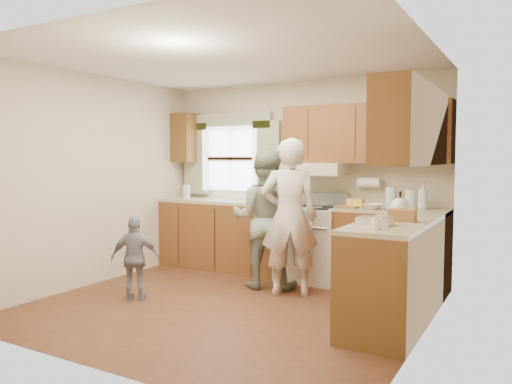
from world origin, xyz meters
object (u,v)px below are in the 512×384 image
Objects in this scene: woman_right at (264,219)px; child at (135,258)px; stove at (311,243)px; woman_left at (289,217)px.

woman_right is 1.52m from child.
stove is 0.62× the size of woman_left.
stove is 0.76m from woman_right.
woman_right is at bearing -47.29° from woman_left.
woman_left reaches higher than woman_right.
woman_right reaches higher than stove.
child is (-1.33, -1.00, -0.42)m from woman_left.
woman_right is at bearing -157.42° from child.
woman_left is 0.42m from woman_right.
stove is 0.83m from woman_left.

